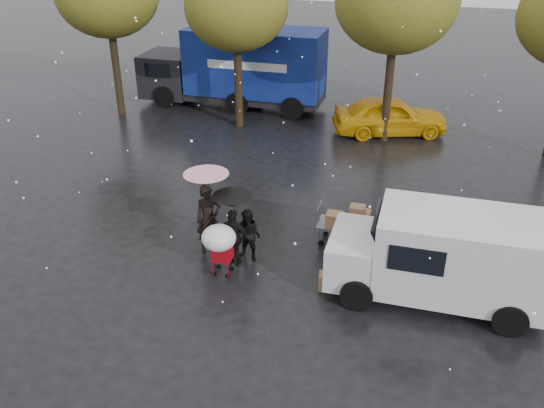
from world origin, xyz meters
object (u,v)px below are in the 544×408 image
(white_van, at_px, (444,256))
(blue_truck, at_px, (238,68))
(vendor_cart, at_px, (349,221))
(shopping_cart, at_px, (219,240))
(yellow_taxi, at_px, (390,116))
(person_pink, at_px, (209,219))
(person_black, at_px, (234,238))

(white_van, distance_m, blue_truck, 15.53)
(vendor_cart, bearing_deg, white_van, -36.46)
(blue_truck, bearing_deg, vendor_cart, -57.61)
(shopping_cart, relative_size, yellow_taxi, 0.33)
(blue_truck, bearing_deg, white_van, -53.56)
(vendor_cart, height_order, yellow_taxi, yellow_taxi)
(vendor_cart, height_order, shopping_cart, shopping_cart)
(blue_truck, distance_m, yellow_taxi, 7.30)
(white_van, bearing_deg, person_pink, 175.25)
(person_black, relative_size, white_van, 0.32)
(person_black, relative_size, blue_truck, 0.19)
(shopping_cart, distance_m, yellow_taxi, 11.73)
(person_black, bearing_deg, blue_truck, -67.11)
(white_van, relative_size, yellow_taxi, 1.10)
(person_pink, height_order, person_black, person_pink)
(person_black, xyz_separation_m, white_van, (5.11, -0.03, 0.38))
(person_pink, relative_size, blue_truck, 0.23)
(person_pink, relative_size, vendor_cart, 1.26)
(person_black, xyz_separation_m, yellow_taxi, (2.90, 10.68, -0.02))
(white_van, xyz_separation_m, blue_truck, (-9.22, 12.49, 0.60))
(white_van, relative_size, blue_truck, 0.59)
(person_pink, bearing_deg, blue_truck, 65.97)
(vendor_cart, distance_m, yellow_taxi, 8.91)
(person_black, height_order, white_van, white_van)
(white_van, distance_m, yellow_taxi, 10.94)
(person_pink, xyz_separation_m, shopping_cart, (0.72, -1.12, 0.11))
(person_black, relative_size, yellow_taxi, 0.35)
(vendor_cart, bearing_deg, blue_truck, 122.39)
(person_pink, bearing_deg, white_van, -43.98)
(shopping_cart, height_order, white_van, white_van)
(vendor_cart, relative_size, white_van, 0.31)
(vendor_cart, xyz_separation_m, shopping_cart, (-2.80, -2.43, 0.34))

